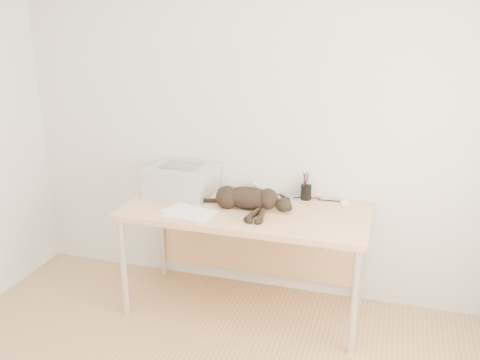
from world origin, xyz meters
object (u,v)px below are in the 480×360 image
(mouse, at_px, (345,201))
(pen_cup, at_px, (306,192))
(desk, at_px, (249,223))
(cat, at_px, (246,199))
(printer, at_px, (182,180))
(mug, at_px, (260,189))

(mouse, bearing_deg, pen_cup, 175.28)
(desk, height_order, cat, cat)
(printer, bearing_deg, mouse, 5.86)
(desk, bearing_deg, mouse, 17.58)
(cat, xyz_separation_m, mouse, (0.61, 0.28, -0.05))
(cat, bearing_deg, printer, 160.67)
(printer, xyz_separation_m, mug, (0.54, 0.11, -0.05))
(printer, distance_m, cat, 0.54)
(cat, bearing_deg, desk, 87.77)
(printer, distance_m, pen_cup, 0.87)
(printer, bearing_deg, desk, -8.76)
(mug, relative_size, mouse, 0.82)
(printer, bearing_deg, cat, -17.63)
(pen_cup, bearing_deg, desk, -149.42)
(desk, relative_size, pen_cup, 8.53)
(printer, bearing_deg, mug, 11.82)
(mouse, bearing_deg, desk, -165.00)
(desk, distance_m, mug, 0.26)
(cat, xyz_separation_m, pen_cup, (0.35, 0.29, -0.02))
(desk, xyz_separation_m, cat, (-0.00, -0.08, 0.20))
(cat, distance_m, mug, 0.28)
(pen_cup, relative_size, mouse, 1.59)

